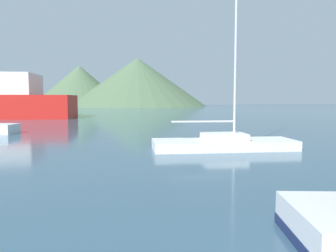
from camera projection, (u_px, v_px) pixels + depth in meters
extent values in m
cube|color=white|center=(224.00, 145.00, 15.96)|extent=(7.20, 3.52, 0.47)
cube|color=white|center=(224.00, 136.00, 15.93)|extent=(2.33, 1.92, 0.33)
cylinder|color=#BCBCC1|center=(236.00, 36.00, 15.58)|extent=(0.12, 0.12, 9.99)
cylinder|color=#BCBCC1|center=(203.00, 122.00, 15.74)|extent=(3.06, 0.71, 0.10)
cone|color=#4C6647|center=(79.00, 86.00, 108.48)|extent=(31.10, 31.10, 13.36)
cone|color=#4C6647|center=(138.00, 82.00, 105.31)|extent=(44.22, 44.22, 15.42)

